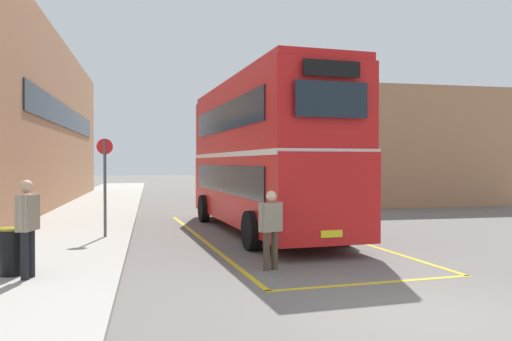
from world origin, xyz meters
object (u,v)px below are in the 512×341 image
object	(u,v)px
double_decker_bus	(262,153)
single_deck_bus	(272,171)
litter_bin	(12,251)
bus_stop_sign	(105,178)
pedestrian_waiting_near	(28,221)
pedestrian_boarding	(271,225)

from	to	relation	value
double_decker_bus	single_deck_bus	xyz separation A→B (m)	(4.08, 15.51, -0.88)
single_deck_bus	litter_bin	bearing A→B (deg)	-115.40
bus_stop_sign	double_decker_bus	bearing A→B (deg)	12.65
single_deck_bus	pedestrian_waiting_near	distance (m)	23.65
bus_stop_sign	litter_bin	bearing A→B (deg)	-105.21
pedestrian_waiting_near	bus_stop_sign	size ratio (longest dim) A/B	0.64
single_deck_bus	double_decker_bus	bearing A→B (deg)	-104.75
double_decker_bus	pedestrian_waiting_near	world-z (taller)	double_decker_bus
pedestrian_waiting_near	bus_stop_sign	xyz separation A→B (m)	(0.91, 4.98, 0.62)
pedestrian_boarding	pedestrian_waiting_near	xyz separation A→B (m)	(-4.56, -0.44, 0.23)
litter_bin	bus_stop_sign	bearing A→B (deg)	74.79
pedestrian_waiting_near	bus_stop_sign	distance (m)	5.10
double_decker_bus	pedestrian_waiting_near	distance (m)	8.37
litter_bin	bus_stop_sign	xyz separation A→B (m)	(1.26, 4.63, 1.20)
pedestrian_boarding	bus_stop_sign	world-z (taller)	bus_stop_sign
pedestrian_boarding	bus_stop_sign	size ratio (longest dim) A/B	0.60
pedestrian_waiting_near	bus_stop_sign	bearing A→B (deg)	79.67
single_deck_bus	pedestrian_waiting_near	xyz separation A→B (m)	(-9.71, -21.56, -0.47)
pedestrian_boarding	bus_stop_sign	distance (m)	5.89
single_deck_bus	pedestrian_boarding	bearing A→B (deg)	-103.71
litter_bin	single_deck_bus	bearing A→B (deg)	64.60
double_decker_bus	pedestrian_waiting_near	bearing A→B (deg)	-132.98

